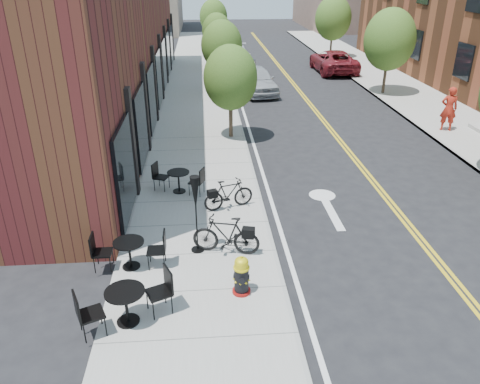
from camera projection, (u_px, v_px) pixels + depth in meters
name	position (u px, v px, depth m)	size (l,w,h in m)	color
ground	(276.00, 254.00, 12.00)	(120.00, 120.00, 0.00)	black
sidewalk_near	(198.00, 131.00, 20.81)	(4.00, 70.00, 0.12)	#9E9B93
sidewalk_far	(457.00, 125.00, 21.67)	(4.00, 70.00, 0.12)	#9E9B93
building_near	(102.00, 39.00, 22.59)	(5.00, 28.00, 7.00)	#4A1718
tree_near_a	(230.00, 78.00, 18.91)	(2.20, 2.20, 3.81)	#382B1E
tree_near_b	(222.00, 45.00, 26.05)	(2.30, 2.30, 3.98)	#382B1E
tree_near_c	(217.00, 31.00, 33.31)	(2.10, 2.10, 3.67)	#382B1E
tree_near_d	(213.00, 17.00, 40.38)	(2.40, 2.40, 4.11)	#382B1E
tree_far_b	(390.00, 40.00, 25.66)	(2.80, 2.80, 4.62)	#382B1E
tree_far_c	(333.00, 18.00, 36.44)	(2.80, 2.80, 4.62)	#382B1E
fire_hydrant	(241.00, 276.00, 10.21)	(0.49, 0.49, 0.94)	maroon
bicycle_left	(226.00, 235.00, 11.63)	(0.48, 1.71, 1.03)	black
bicycle_right	(229.00, 194.00, 13.84)	(0.44, 1.54, 0.93)	black
bistro_set_a	(129.00, 251.00, 11.08)	(1.69, 0.74, 0.92)	black
bistro_set_b	(126.00, 302.00, 9.32)	(1.88, 1.19, 1.00)	black
bistro_set_c	(179.00, 179.00, 14.88)	(1.68, 1.00, 0.89)	black
patio_umbrella	(195.00, 199.00, 11.31)	(0.33, 0.33, 2.05)	black
parked_car_a	(256.00, 80.00, 27.01)	(1.81, 4.51, 1.54)	#A5A9AE
parked_car_b	(243.00, 73.00, 29.18)	(1.50, 4.31, 1.42)	black
parked_car_c	(236.00, 57.00, 34.24)	(2.04, 5.01, 1.45)	#BAB9BF
parked_car_far	(333.00, 61.00, 32.51)	(2.50, 5.42, 1.51)	maroon
pedestrian	(449.00, 109.00, 20.35)	(0.70, 0.46, 1.93)	#A72416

